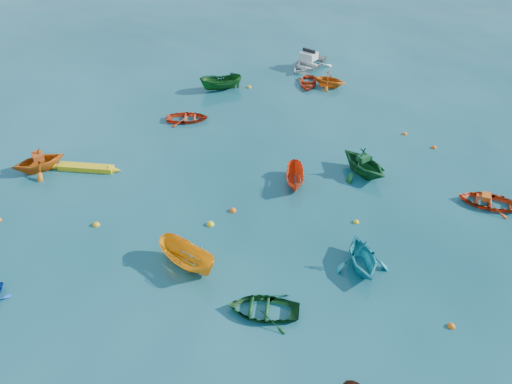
# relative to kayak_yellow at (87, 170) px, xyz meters

# --- Properties ---
(ground) EXTENTS (160.00, 160.00, 0.00)m
(ground) POSITION_rel_kayak_yellow_xyz_m (10.09, -4.83, 0.00)
(ground) COLOR #093C43
(ground) RESTS_ON ground
(dinghy_orange_w) EXTENTS (3.71, 3.73, 1.49)m
(dinghy_orange_w) POSITION_rel_kayak_yellow_xyz_m (-2.48, -0.76, 0.00)
(dinghy_orange_w) COLOR orange
(dinghy_orange_w) RESTS_ON ground
(sampan_yellow_mid) EXTENTS (3.45, 2.38, 1.25)m
(sampan_yellow_mid) POSITION_rel_kayak_yellow_xyz_m (8.56, -5.48, 0.00)
(sampan_yellow_mid) COLOR #FFA216
(sampan_yellow_mid) RESTS_ON ground
(dinghy_green_e) EXTENTS (3.25, 2.55, 0.61)m
(dinghy_green_e) POSITION_rel_kayak_yellow_xyz_m (12.48, -7.05, 0.00)
(dinghy_green_e) COLOR #0F4119
(dinghy_green_e) RESTS_ON ground
(dinghy_cyan_se) EXTENTS (3.28, 3.49, 1.47)m
(dinghy_cyan_se) POSITION_rel_kayak_yellow_xyz_m (16.04, -3.35, 0.00)
(dinghy_cyan_se) COLOR teal
(dinghy_cyan_se) RESTS_ON ground
(dinghy_red_nw) EXTENTS (3.28, 2.77, 0.58)m
(dinghy_red_nw) POSITION_rel_kayak_yellow_xyz_m (3.34, 7.06, 0.00)
(dinghy_red_nw) COLOR red
(dinghy_red_nw) RESTS_ON ground
(sampan_orange_n) EXTENTS (1.56, 2.77, 1.01)m
(sampan_orange_n) POSITION_rel_kayak_yellow_xyz_m (11.79, 2.03, 0.00)
(sampan_orange_n) COLOR red
(sampan_orange_n) RESTS_ON ground
(dinghy_green_n) EXTENTS (4.19, 4.13, 1.67)m
(dinghy_green_n) POSITION_rel_kayak_yellow_xyz_m (15.25, 4.07, 0.00)
(dinghy_green_n) COLOR #135224
(dinghy_green_n) RESTS_ON ground
(dinghy_red_ne) EXTENTS (3.01, 2.25, 0.60)m
(dinghy_red_ne) POSITION_rel_kayak_yellow_xyz_m (21.77, 3.07, 0.00)
(dinghy_red_ne) COLOR red
(dinghy_red_ne) RESTS_ON ground
(dinghy_red_far) EXTENTS (2.30, 2.90, 0.54)m
(dinghy_red_far) POSITION_rel_kayak_yellow_xyz_m (9.93, 14.72, 0.00)
(dinghy_red_far) COLOR red
(dinghy_red_far) RESTS_ON ground
(dinghy_orange_far) EXTENTS (2.80, 2.52, 1.30)m
(dinghy_orange_far) POSITION_rel_kayak_yellow_xyz_m (11.48, 14.89, 0.00)
(dinghy_orange_far) COLOR #CC6413
(dinghy_orange_far) RESTS_ON ground
(sampan_green_far) EXTENTS (3.29, 2.62, 1.21)m
(sampan_green_far) POSITION_rel_kayak_yellow_xyz_m (3.92, 12.11, 0.00)
(sampan_green_far) COLOR #114C17
(sampan_green_far) RESTS_ON ground
(kayak_yellow) EXTENTS (3.91, 1.22, 0.39)m
(kayak_yellow) POSITION_rel_kayak_yellow_xyz_m (0.00, 0.00, 0.00)
(kayak_yellow) COLOR yellow
(kayak_yellow) RESTS_ON ground
(motorboat_white) EXTENTS (4.19, 4.85, 1.45)m
(motorboat_white) POSITION_rel_kayak_yellow_xyz_m (9.28, 17.93, 0.00)
(motorboat_white) COLOR silver
(motorboat_white) RESTS_ON ground
(tarp_orange_a) EXTENTS (0.93, 0.92, 0.36)m
(tarp_orange_a) POSITION_rel_kayak_yellow_xyz_m (-2.45, -0.72, 0.92)
(tarp_orange_a) COLOR #BF4513
(tarp_orange_a) RESTS_ON dinghy_orange_w
(tarp_green_b) EXTENTS (0.78, 0.80, 0.31)m
(tarp_green_b) POSITION_rel_kayak_yellow_xyz_m (15.17, 4.13, 0.99)
(tarp_green_b) COLOR #134F26
(tarp_green_b) RESTS_ON dinghy_green_n
(tarp_orange_b) EXTENTS (0.47, 0.60, 0.28)m
(tarp_orange_b) POSITION_rel_kayak_yellow_xyz_m (21.67, 3.08, 0.44)
(tarp_orange_b) COLOR #C55414
(tarp_orange_b) RESTS_ON dinghy_red_ne
(buoy_ye_a) EXTENTS (0.38, 0.38, 0.38)m
(buoy_ye_a) POSITION_rel_kayak_yellow_xyz_m (8.53, -2.54, 0.00)
(buoy_ye_a) COLOR yellow
(buoy_ye_a) RESTS_ON ground
(buoy_or_b) EXTENTS (0.31, 0.31, 0.31)m
(buoy_or_b) POSITION_rel_kayak_yellow_xyz_m (19.87, -5.68, 0.00)
(buoy_or_b) COLOR orange
(buoy_or_b) RESTS_ON ground
(buoy_ye_b) EXTENTS (0.37, 0.37, 0.37)m
(buoy_ye_b) POSITION_rel_kayak_yellow_xyz_m (3.10, -4.17, 0.00)
(buoy_ye_b) COLOR gold
(buoy_ye_b) RESTS_ON ground
(buoy_or_c) EXTENTS (0.35, 0.35, 0.35)m
(buoy_or_c) POSITION_rel_kayak_yellow_xyz_m (9.25, -1.20, 0.00)
(buoy_or_c) COLOR #FF610D
(buoy_or_c) RESTS_ON ground
(buoy_ye_c) EXTENTS (0.29, 0.29, 0.29)m
(buoy_ye_c) POSITION_rel_kayak_yellow_xyz_m (15.45, -0.34, 0.00)
(buoy_ye_c) COLOR yellow
(buoy_ye_c) RESTS_ON ground
(buoy_or_d) EXTENTS (0.31, 0.31, 0.31)m
(buoy_or_d) POSITION_rel_kayak_yellow_xyz_m (19.13, 8.06, 0.00)
(buoy_or_d) COLOR #EF530D
(buoy_or_d) RESTS_ON ground
(buoy_ye_d) EXTENTS (0.34, 0.34, 0.34)m
(buoy_ye_d) POSITION_rel_kayak_yellow_xyz_m (5.80, 13.03, 0.00)
(buoy_ye_d) COLOR gold
(buoy_ye_d) RESTS_ON ground
(buoy_or_e) EXTENTS (0.30, 0.30, 0.30)m
(buoy_or_e) POSITION_rel_kayak_yellow_xyz_m (17.33, 9.23, 0.00)
(buoy_or_e) COLOR orange
(buoy_or_e) RESTS_ON ground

